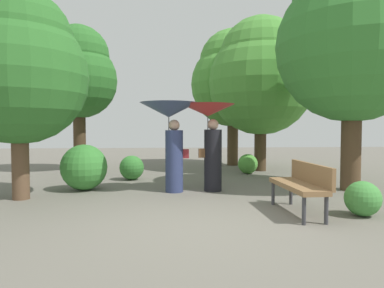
{
  "coord_description": "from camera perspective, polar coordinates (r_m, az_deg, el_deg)",
  "views": [
    {
      "loc": [
        -0.66,
        -5.08,
        1.41
      ],
      "look_at": [
        0.0,
        3.01,
        1.04
      ],
      "focal_mm": 32.25,
      "sensor_mm": 36.0,
      "label": 1
    }
  ],
  "objects": [
    {
      "name": "bush_path_right",
      "position": [
        10.85,
        9.21,
        -3.26
      ],
      "size": [
        0.61,
        0.61,
        0.61
      ],
      "primitive_type": "sphere",
      "color": "#4C9338",
      "rests_on": "ground"
    },
    {
      "name": "bush_far_side",
      "position": [
        8.24,
        -17.42,
        -3.7
      ],
      "size": [
        1.04,
        1.04,
        1.04
      ],
      "primitive_type": "sphere",
      "color": "#387F33",
      "rests_on": "ground"
    },
    {
      "name": "ground_plane",
      "position": [
        5.32,
        2.7,
        -12.75
      ],
      "size": [
        40.0,
        40.0,
        0.0
      ],
      "primitive_type": "plane",
      "color": "#6B665B"
    },
    {
      "name": "tree_near_left",
      "position": [
        12.12,
        -18.23,
        11.1
      ],
      "size": [
        2.5,
        2.5,
        4.79
      ],
      "color": "#42301E",
      "rests_on": "ground"
    },
    {
      "name": "tree_mid_left",
      "position": [
        7.7,
        -26.8,
        11.5
      ],
      "size": [
        2.67,
        2.67,
        4.14
      ],
      "color": "brown",
      "rests_on": "ground"
    },
    {
      "name": "bush_path_left",
      "position": [
        6.22,
        26.39,
        -8.09
      ],
      "size": [
        0.56,
        0.56,
        0.56
      ],
      "primitive_type": "sphere",
      "color": "#428C3D",
      "rests_on": "ground"
    },
    {
      "name": "tree_far_back",
      "position": [
        8.86,
        25.12,
        16.21
      ],
      "size": [
        3.41,
        3.41,
        5.48
      ],
      "color": "#4C3823",
      "rests_on": "ground"
    },
    {
      "name": "person_left",
      "position": [
        7.59,
        -3.58,
        3.17
      ],
      "size": [
        1.27,
        1.27,
        1.97
      ],
      "rotation": [
        0.0,
        0.0,
        1.65
      ],
      "color": "navy",
      "rests_on": "ground"
    },
    {
      "name": "bush_behind_bench",
      "position": [
        9.59,
        -9.94,
        -3.88
      ],
      "size": [
        0.67,
        0.67,
        0.67
      ],
      "primitive_type": "sphere",
      "color": "#387F33",
      "rests_on": "ground"
    },
    {
      "name": "park_bench",
      "position": [
        6.0,
        17.7,
        -6.11
      ],
      "size": [
        0.52,
        1.51,
        0.83
      ],
      "rotation": [
        0.0,
        0.0,
        -1.55
      ],
      "color": "#38383D",
      "rests_on": "ground"
    },
    {
      "name": "tree_near_right",
      "position": [
        11.78,
        11.32,
        11.15
      ],
      "size": [
        3.44,
        3.44,
        5.07
      ],
      "color": "#42301E",
      "rests_on": "ground"
    },
    {
      "name": "person_right",
      "position": [
        7.71,
        2.95,
        2.63
      ],
      "size": [
        1.2,
        1.2,
        1.95
      ],
      "rotation": [
        0.0,
        0.0,
        1.65
      ],
      "color": "black",
      "rests_on": "ground"
    },
    {
      "name": "tree_mid_right",
      "position": [
        13.38,
        6.79,
        10.82
      ],
      "size": [
        3.18,
        3.18,
        5.16
      ],
      "color": "#4C3823",
      "rests_on": "ground"
    }
  ]
}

